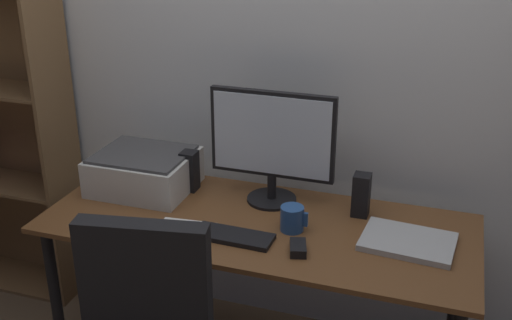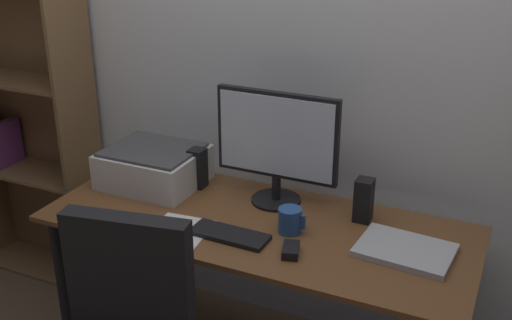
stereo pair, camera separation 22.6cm
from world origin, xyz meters
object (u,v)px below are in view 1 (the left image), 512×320
speaker_right (361,195)px  printer (144,171)px  desk (257,241)px  coffee_mug (292,219)px  mouse (298,248)px  laptop (408,242)px  speaker_left (190,171)px  keyboard (233,236)px  monitor (273,141)px

speaker_right → printer: speaker_right is taller
desk → coffee_mug: bearing=-7.8°
mouse → laptop: mouse is taller
speaker_left → speaker_right: (0.72, 0.00, 0.00)m
coffee_mug → laptop: size_ratio=0.32×
speaker_right → mouse: bearing=-114.6°
keyboard → printer: 0.57m
coffee_mug → speaker_left: 0.54m
monitor → coffee_mug: size_ratio=4.87×
laptop → monitor: bearing=167.0°
laptop → speaker_left: bearing=174.2°
speaker_right → desk: bearing=-153.7°
mouse → speaker_left: speaker_left is taller
speaker_right → coffee_mug: bearing=-137.6°
mouse → laptop: 0.40m
speaker_left → speaker_right: size_ratio=1.00×
keyboard → coffee_mug: size_ratio=2.83×
mouse → speaker_right: (0.16, 0.34, 0.07)m
coffee_mug → mouse: bearing=-67.0°
coffee_mug → speaker_left: bearing=158.3°
speaker_left → laptop: bearing=-10.4°
speaker_left → printer: speaker_left is taller
mouse → printer: 0.80m
speaker_left → printer: (-0.19, -0.05, -0.00)m
mouse → printer: (-0.74, 0.29, 0.06)m
printer → coffee_mug: bearing=-12.2°
laptop → coffee_mug: bearing=-171.3°
desk → speaker_right: size_ratio=9.60×
mouse → speaker_left: 0.66m
coffee_mug → monitor: bearing=124.2°
laptop → printer: bearing=178.5°
coffee_mug → laptop: coffee_mug is taller
coffee_mug → speaker_right: 0.30m
laptop → printer: size_ratio=0.80×
keyboard → coffee_mug: (0.18, 0.13, 0.04)m
printer → desk: bearing=-13.4°
keyboard → speaker_right: speaker_right is taller
speaker_right → monitor: bearing=178.7°
monitor → keyboard: 0.42m
mouse → coffee_mug: coffee_mug is taller
mouse → keyboard: bearing=159.7°
coffee_mug → printer: size_ratio=0.26×
speaker_left → keyboard: bearing=-46.0°
speaker_left → printer: 0.19m
speaker_left → mouse: bearing=-31.5°
keyboard → laptop: 0.62m
keyboard → printer: printer is taller
desk → monitor: (0.00, 0.19, 0.35)m
coffee_mug → speaker_left: speaker_left is taller
keyboard → coffee_mug: 0.23m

